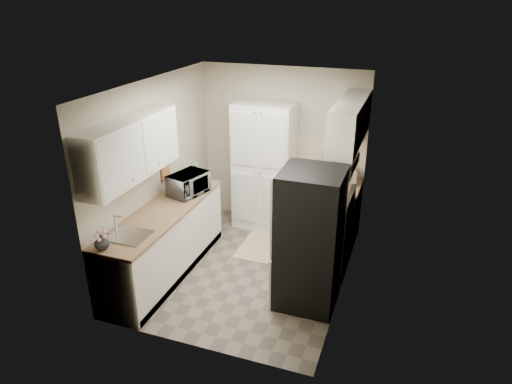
% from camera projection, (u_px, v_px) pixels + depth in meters
% --- Properties ---
extents(ground, '(3.20, 3.20, 0.00)m').
position_uv_depth(ground, '(247.00, 268.00, 6.27)').
color(ground, '#665B4C').
rests_on(ground, ground).
extents(room_shell, '(2.64, 3.24, 2.52)m').
position_uv_depth(room_shell, '(244.00, 156.00, 5.62)').
color(room_shell, '#BDB399').
rests_on(room_shell, ground).
extents(pantry_cabinet, '(0.90, 0.55, 2.00)m').
position_uv_depth(pantry_cabinet, '(264.00, 167.00, 7.07)').
color(pantry_cabinet, silver).
rests_on(pantry_cabinet, ground).
extents(base_cabinet_left, '(0.60, 2.30, 0.88)m').
position_uv_depth(base_cabinet_left, '(165.00, 243.00, 6.03)').
color(base_cabinet_left, silver).
rests_on(base_cabinet_left, ground).
extents(countertop_left, '(0.63, 2.33, 0.04)m').
position_uv_depth(countertop_left, '(162.00, 212.00, 5.84)').
color(countertop_left, '#846647').
rests_on(countertop_left, base_cabinet_left).
extents(base_cabinet_right, '(0.60, 0.80, 0.88)m').
position_uv_depth(base_cabinet_right, '(336.00, 214.00, 6.82)').
color(base_cabinet_right, silver).
rests_on(base_cabinet_right, ground).
extents(countertop_right, '(0.63, 0.83, 0.04)m').
position_uv_depth(countertop_right, '(339.00, 186.00, 6.64)').
color(countertop_right, '#846647').
rests_on(countertop_right, base_cabinet_right).
extents(electric_range, '(0.71, 0.78, 1.13)m').
position_uv_depth(electric_range, '(325.00, 236.00, 6.12)').
color(electric_range, '#B7B7BC').
rests_on(electric_range, ground).
extents(refrigerator, '(0.70, 0.72, 1.70)m').
position_uv_depth(refrigerator, '(310.00, 239.00, 5.29)').
color(refrigerator, '#B7B7BC').
rests_on(refrigerator, ground).
extents(microwave, '(0.49, 0.61, 0.30)m').
position_uv_depth(microwave, '(188.00, 184.00, 6.26)').
color(microwave, '#B5B6BB').
rests_on(microwave, countertop_left).
extents(wine_bottle, '(0.07, 0.07, 0.26)m').
position_uv_depth(wine_bottle, '(195.00, 175.00, 6.61)').
color(wine_bottle, black).
rests_on(wine_bottle, countertop_left).
extents(flower_vase, '(0.22, 0.22, 0.17)m').
position_uv_depth(flower_vase, '(102.00, 242.00, 4.92)').
color(flower_vase, beige).
rests_on(flower_vase, countertop_left).
extents(cutting_board, '(0.11, 0.21, 0.28)m').
position_uv_depth(cutting_board, '(198.00, 173.00, 6.68)').
color(cutting_board, '#4C9334').
rests_on(cutting_board, countertop_left).
extents(toaster_oven, '(0.46, 0.51, 0.24)m').
position_uv_depth(toaster_oven, '(342.00, 175.00, 6.65)').
color(toaster_oven, '#AEAEB2').
rests_on(toaster_oven, countertop_right).
extents(fruit_basket, '(0.31, 0.31, 0.10)m').
position_uv_depth(fruit_basket, '(341.00, 164.00, 6.57)').
color(fruit_basket, orange).
rests_on(fruit_basket, toaster_oven).
extents(kitchen_mat, '(0.55, 0.87, 0.01)m').
position_uv_depth(kitchen_mat, '(260.00, 246.00, 6.80)').
color(kitchen_mat, tan).
rests_on(kitchen_mat, ground).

